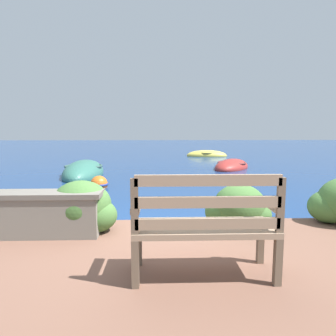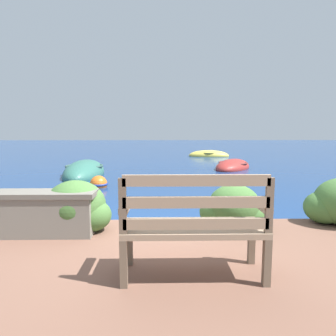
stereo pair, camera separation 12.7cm
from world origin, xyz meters
name	(u,v)px [view 1 (the left image)]	position (x,y,z in m)	size (l,w,h in m)	color
ground_plane	(158,234)	(0.00, 0.00, 0.00)	(80.00, 80.00, 0.00)	navy
park_bench	(205,223)	(0.40, -1.69, 0.70)	(1.23, 0.48, 0.93)	brown
stone_wall	(26,214)	(-1.59, -0.60, 0.49)	(1.84, 0.39, 0.54)	slate
hedge_clump_left	(80,209)	(-0.98, -0.44, 0.50)	(0.95, 0.68, 0.65)	#426B33
hedge_clump_centre	(238,209)	(1.05, -0.39, 0.47)	(0.85, 0.61, 0.58)	#426B33
rowboat_nearest	(84,173)	(-2.44, 5.70, 0.07)	(1.35, 3.06, 0.88)	#336B5B
rowboat_mid	(232,167)	(2.87, 7.29, 0.06)	(2.14, 2.49, 0.65)	#9E2D28
rowboat_far	(207,155)	(2.78, 12.67, 0.05)	(2.36, 1.26, 0.62)	#DBC64C
mooring_buoy	(99,184)	(-1.54, 3.62, 0.08)	(0.50, 0.50, 0.45)	orange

